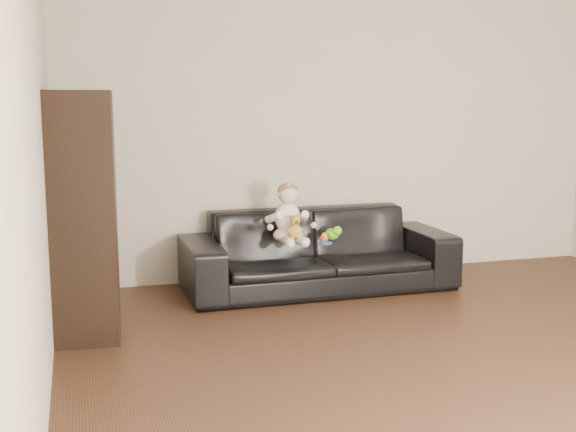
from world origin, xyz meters
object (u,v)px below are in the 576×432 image
object	(u,v)px
toy_green	(332,234)
sofa	(318,251)
cabinet	(84,216)
toy_rattle	(324,238)
baby	(288,217)
teddy_bear	(295,227)
toy_blue_disc	(326,243)

from	to	relation	value
toy_green	sofa	bearing A→B (deg)	135.41
cabinet	toy_rattle	distance (m)	1.98
baby	toy_green	size ratio (longest dim) A/B	3.49
cabinet	toy_rattle	bearing A→B (deg)	20.58
baby	teddy_bear	distance (m)	0.16
cabinet	teddy_bear	distance (m)	1.67
toy_rattle	cabinet	bearing A→B (deg)	-163.59
cabinet	teddy_bear	bearing A→B (deg)	20.31
sofa	teddy_bear	size ratio (longest dim) A/B	11.54
teddy_bear	toy_green	world-z (taller)	teddy_bear
sofa	toy_blue_disc	xyz separation A→B (m)	(-0.02, -0.24, 0.11)
baby	toy_blue_disc	world-z (taller)	baby
cabinet	teddy_bear	size ratio (longest dim) A/B	8.43
teddy_bear	toy_green	size ratio (longest dim) A/B	1.40
toy_green	toy_rattle	xyz separation A→B (m)	(-0.10, -0.09, -0.01)
sofa	toy_blue_disc	size ratio (longest dim) A/B	21.31
toy_green	toy_rattle	world-z (taller)	toy_green
baby	toy_green	xyz separation A→B (m)	(0.38, 0.03, -0.17)
toy_blue_disc	cabinet	bearing A→B (deg)	-165.20
baby	toy_blue_disc	size ratio (longest dim) A/B	4.62
cabinet	teddy_bear	world-z (taller)	cabinet
toy_rattle	toy_blue_disc	distance (m)	0.07
sofa	teddy_bear	xyz separation A→B (m)	(-0.28, -0.27, 0.26)
toy_rattle	toy_blue_disc	bearing A→B (deg)	-97.64
toy_green	baby	bearing A→B (deg)	-175.15
baby	toy_green	bearing A→B (deg)	0.87
teddy_bear	toy_rattle	bearing A→B (deg)	24.79
baby	teddy_bear	size ratio (longest dim) A/B	2.50
baby	toy_green	distance (m)	0.42
teddy_bear	baby	bearing A→B (deg)	100.72
toy_green	toy_blue_disc	bearing A→B (deg)	-125.86
cabinet	toy_rattle	xyz separation A→B (m)	(1.87, 0.55, -0.35)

